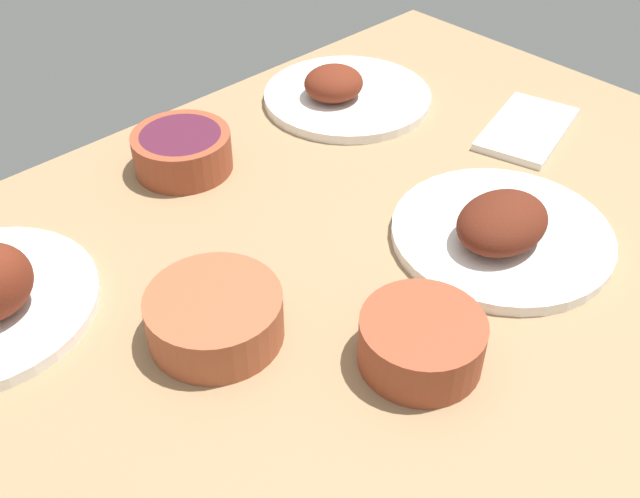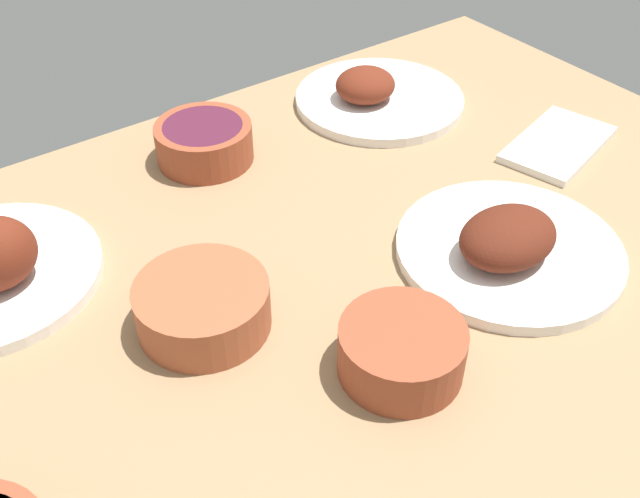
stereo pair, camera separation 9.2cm
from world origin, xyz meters
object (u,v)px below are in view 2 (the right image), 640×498
object	(u,v)px
plate_center_main	(508,245)
bowl_cream	(402,349)
bowl_potatoes	(203,304)
folded_napkin	(557,144)
plate_far_side	(375,95)
bowl_onions	(201,142)

from	to	relation	value
plate_center_main	bowl_cream	bearing A→B (deg)	14.44
bowl_cream	bowl_potatoes	world-z (taller)	bowl_cream
folded_napkin	plate_center_main	bearing A→B (deg)	27.70
plate_far_side	folded_napkin	bearing A→B (deg)	117.92
plate_far_side	bowl_potatoes	xyz separation A→B (cm)	(48.45, 28.17, 1.40)
plate_far_side	folded_napkin	size ratio (longest dim) A/B	1.46
plate_far_side	bowl_onions	xyz separation A→B (cm)	(31.68, -2.18, 1.42)
folded_napkin	plate_far_side	bearing A→B (deg)	-62.08
plate_far_side	bowl_potatoes	size ratio (longest dim) A/B	1.83
plate_center_main	plate_far_side	world-z (taller)	plate_center_main
bowl_potatoes	bowl_cream	bearing A→B (deg)	126.74
bowl_onions	folded_napkin	xyz separation A→B (cm)	(-45.95, 29.12, -2.55)
plate_center_main	plate_far_side	size ratio (longest dim) A/B	1.02
plate_center_main	folded_napkin	size ratio (longest dim) A/B	1.49
plate_far_side	plate_center_main	bearing A→B (deg)	73.80
bowl_cream	bowl_potatoes	size ratio (longest dim) A/B	0.89
plate_center_main	bowl_onions	world-z (taller)	plate_center_main
plate_center_main	bowl_potatoes	bearing A→B (deg)	-18.79
bowl_cream	bowl_onions	distance (cm)	48.81
bowl_potatoes	plate_center_main	bearing A→B (deg)	161.21
plate_center_main	folded_napkin	world-z (taller)	plate_center_main
folded_napkin	bowl_onions	bearing A→B (deg)	-32.36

